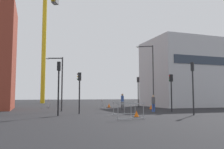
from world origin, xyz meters
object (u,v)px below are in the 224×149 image
at_px(traffic_cone_on_verge, 136,114).
at_px(pedestrian_waiting, 153,102).
at_px(pedestrian_walking, 122,100).
at_px(traffic_light_crosswalk, 79,86).
at_px(traffic_light_far, 171,86).
at_px(streetlamp_tall, 151,71).
at_px(traffic_light_island, 59,80).
at_px(traffic_light_near, 138,87).
at_px(traffic_cone_striped, 109,106).
at_px(traffic_light_verge, 193,80).
at_px(traffic_cone_by_barrier, 151,107).
at_px(construction_crane, 44,27).
at_px(streetlamp_short, 60,78).

bearing_deg(traffic_cone_on_verge, pedestrian_waiting, 49.85).
bearing_deg(pedestrian_walking, traffic_light_crosswalk, -137.43).
xyz_separation_m(traffic_light_far, pedestrian_walking, (-2.70, 6.15, -1.41)).
height_order(streetlamp_tall, traffic_light_island, streetlamp_tall).
distance_m(traffic_light_near, traffic_cone_striped, 4.65).
bearing_deg(traffic_light_crosswalk, traffic_cone_striped, 58.73).
bearing_deg(streetlamp_tall, traffic_light_verge, -97.61).
height_order(pedestrian_walking, traffic_cone_striped, pedestrian_walking).
bearing_deg(traffic_cone_on_verge, traffic_light_near, 64.27).
relative_size(traffic_light_near, traffic_cone_on_verge, 8.43).
bearing_deg(traffic_cone_by_barrier, pedestrian_walking, 150.09).
height_order(construction_crane, traffic_light_far, construction_crane).
bearing_deg(traffic_cone_by_barrier, traffic_light_verge, -93.98).
bearing_deg(traffic_light_island, traffic_cone_striped, 54.94).
height_order(traffic_light_far, traffic_cone_striped, traffic_light_far).
bearing_deg(pedestrian_waiting, traffic_light_island, -168.48).
relative_size(traffic_light_far, traffic_light_near, 0.89).
relative_size(construction_crane, traffic_light_far, 6.76).
distance_m(streetlamp_short, pedestrian_walking, 7.99).
height_order(traffic_light_crosswalk, traffic_cone_striped, traffic_light_crosswalk).
relative_size(streetlamp_tall, streetlamp_short, 1.41).
bearing_deg(pedestrian_waiting, construction_crane, 106.82).
bearing_deg(traffic_cone_striped, traffic_light_near, -14.45).
xyz_separation_m(traffic_light_near, traffic_cone_striped, (-3.81, 0.98, -2.47)).
relative_size(streetlamp_short, traffic_cone_on_verge, 11.39).
distance_m(traffic_light_crosswalk, traffic_cone_by_barrier, 10.21).
relative_size(pedestrian_walking, traffic_cone_by_barrier, 3.32).
bearing_deg(streetlamp_short, construction_crane, 91.21).
bearing_deg(traffic_light_crosswalk, traffic_light_far, -2.73).
relative_size(construction_crane, streetlamp_tall, 3.18).
distance_m(streetlamp_tall, traffic_cone_by_barrier, 4.53).
height_order(traffic_light_crosswalk, traffic_light_far, traffic_light_far).
height_order(streetlamp_short, traffic_cone_striped, streetlamp_short).
bearing_deg(traffic_light_crosswalk, construction_crane, 93.36).
distance_m(construction_crane, traffic_light_crosswalk, 33.98).
height_order(construction_crane, traffic_light_island, construction_crane).
distance_m(traffic_light_crosswalk, traffic_light_island, 2.46).
height_order(construction_crane, traffic_light_near, construction_crane).
distance_m(traffic_light_far, traffic_light_verge, 3.82).
distance_m(traffic_light_far, pedestrian_waiting, 2.30).
xyz_separation_m(traffic_light_crosswalk, traffic_cone_on_verge, (3.41, -4.31, -2.20)).
bearing_deg(traffic_light_island, traffic_light_crosswalk, 37.01).
bearing_deg(traffic_light_near, traffic_cone_by_barrier, -96.87).
distance_m(traffic_light_verge, traffic_cone_striped, 14.35).
height_order(traffic_light_island, traffic_light_near, traffic_light_island).
height_order(traffic_light_crosswalk, pedestrian_waiting, traffic_light_crosswalk).
distance_m(streetlamp_tall, traffic_light_far, 6.12).
xyz_separation_m(streetlamp_short, traffic_light_verge, (9.79, -8.33, -0.49)).
distance_m(streetlamp_short, traffic_cone_by_barrier, 10.82).
relative_size(traffic_light_far, traffic_light_verge, 0.85).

